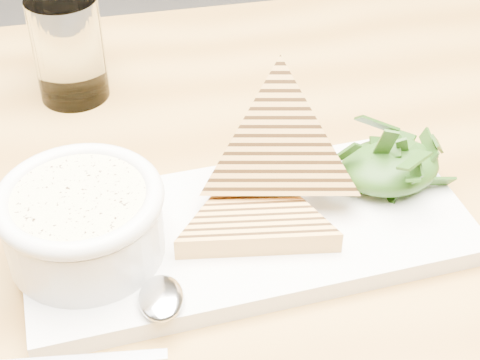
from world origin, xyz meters
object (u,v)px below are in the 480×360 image
object	(u,v)px
platter	(248,231)
soup_bowl	(84,228)
glass_near	(68,49)
table_top	(108,269)
glass_far	(69,35)

from	to	relation	value
platter	soup_bowl	xyz separation A→B (m)	(-0.13, 0.01, 0.03)
platter	soup_bowl	size ratio (longest dim) A/B	2.99
platter	glass_near	size ratio (longest dim) A/B	3.29
table_top	glass_near	distance (m)	0.27
glass_far	glass_near	bearing A→B (deg)	-99.27
soup_bowl	glass_near	xyz separation A→B (m)	(0.04, 0.27, 0.01)
platter	glass_far	xyz separation A→B (m)	(-0.09, 0.32, 0.05)
platter	glass_far	world-z (taller)	glass_far
glass_far	platter	bearing A→B (deg)	-73.77
table_top	glass_near	bearing A→B (deg)	85.40
table_top	glass_near	size ratio (longest dim) A/B	11.49
glass_far	soup_bowl	bearing A→B (deg)	-97.75
platter	glass_near	world-z (taller)	glass_near
table_top	soup_bowl	size ratio (longest dim) A/B	10.45
table_top	glass_near	xyz separation A→B (m)	(0.02, 0.26, 0.08)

